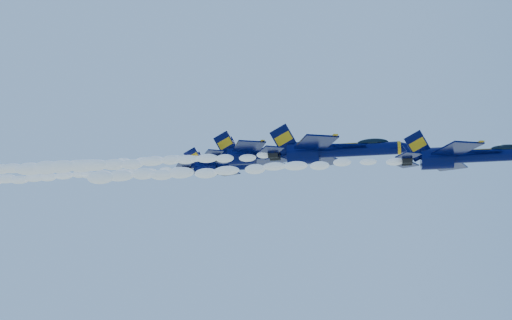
% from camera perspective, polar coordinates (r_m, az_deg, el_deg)
% --- Properties ---
extents(jet_lead, '(15.91, 13.05, 5.91)m').
position_cam_1_polar(jet_lead, '(66.24, 20.33, 0.37)').
color(jet_lead, '#020634').
extents(smoke_trail_jet_lead, '(38.04, 1.65, 1.48)m').
position_cam_1_polar(smoke_trail_jet_lead, '(66.94, -1.98, -0.99)').
color(smoke_trail_jet_lead, white).
extents(jet_second, '(20.09, 16.48, 7.47)m').
position_cam_1_polar(jet_second, '(76.75, 7.75, 0.95)').
color(jet_second, '#020634').
extents(smoke_trail_jet_second, '(38.04, 2.08, 1.87)m').
position_cam_1_polar(smoke_trail_jet_second, '(82.85, -11.65, -0.30)').
color(smoke_trail_jet_second, white).
extents(jet_third, '(18.51, 15.19, 6.88)m').
position_cam_1_polar(jet_third, '(83.66, 1.06, 0.68)').
color(jet_third, '#020634').
extents(smoke_trail_jet_third, '(38.04, 1.91, 1.72)m').
position_cam_1_polar(smoke_trail_jet_third, '(92.05, -15.68, -0.42)').
color(smoke_trail_jet_third, white).
extents(jet_fourth, '(17.30, 14.19, 6.43)m').
position_cam_1_polar(jet_fourth, '(94.99, -2.90, -0.58)').
color(jet_fourth, '#020634').
extents(smoke_trail_jet_fourth, '(38.04, 1.79, 1.61)m').
position_cam_1_polar(smoke_trail_jet_fourth, '(104.41, -17.12, -1.42)').
color(smoke_trail_jet_fourth, white).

